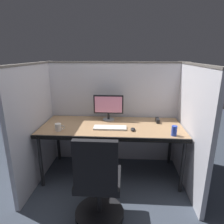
% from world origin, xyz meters
% --- Properties ---
extents(ground_plane, '(8.00, 8.00, 0.00)m').
position_xyz_m(ground_plane, '(0.00, 0.00, 0.00)').
color(ground_plane, '#383F4C').
extents(cubicle_partition_rear, '(2.21, 0.06, 1.57)m').
position_xyz_m(cubicle_partition_rear, '(0.00, 0.74, 0.79)').
color(cubicle_partition_rear, silver).
rests_on(cubicle_partition_rear, ground).
extents(cubicle_partition_left, '(0.06, 1.41, 1.57)m').
position_xyz_m(cubicle_partition_left, '(-0.99, 0.20, 0.79)').
color(cubicle_partition_left, silver).
rests_on(cubicle_partition_left, ground).
extents(cubicle_partition_right, '(0.06, 1.41, 1.57)m').
position_xyz_m(cubicle_partition_right, '(0.99, 0.20, 0.79)').
color(cubicle_partition_right, silver).
rests_on(cubicle_partition_right, ground).
extents(desk, '(1.90, 0.80, 0.74)m').
position_xyz_m(desk, '(0.00, 0.29, 0.69)').
color(desk, '#997551').
rests_on(desk, ground).
extents(office_chair, '(0.52, 0.52, 0.97)m').
position_xyz_m(office_chair, '(-0.08, -0.55, 0.36)').
color(office_chair, black).
rests_on(office_chair, ground).
extents(monitor_center, '(0.43, 0.17, 0.37)m').
position_xyz_m(monitor_center, '(-0.06, 0.54, 0.96)').
color(monitor_center, gray).
rests_on(monitor_center, desk).
extents(keyboard_main, '(0.43, 0.15, 0.02)m').
position_xyz_m(keyboard_main, '(-0.02, 0.20, 0.75)').
color(keyboard_main, silver).
rests_on(keyboard_main, desk).
extents(computer_mouse, '(0.06, 0.10, 0.04)m').
position_xyz_m(computer_mouse, '(0.28, 0.14, 0.76)').
color(computer_mouse, black).
rests_on(computer_mouse, desk).
extents(coffee_mug, '(0.13, 0.08, 0.09)m').
position_xyz_m(coffee_mug, '(-0.66, 0.08, 0.79)').
color(coffee_mug, silver).
rests_on(coffee_mug, desk).
extents(red_stapler, '(0.04, 0.15, 0.06)m').
position_xyz_m(red_stapler, '(0.64, 0.49, 0.77)').
color(red_stapler, black).
rests_on(red_stapler, desk).
extents(soda_can, '(0.07, 0.07, 0.12)m').
position_xyz_m(soda_can, '(0.76, 0.02, 0.80)').
color(soda_can, '#263FB2').
rests_on(soda_can, desk).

